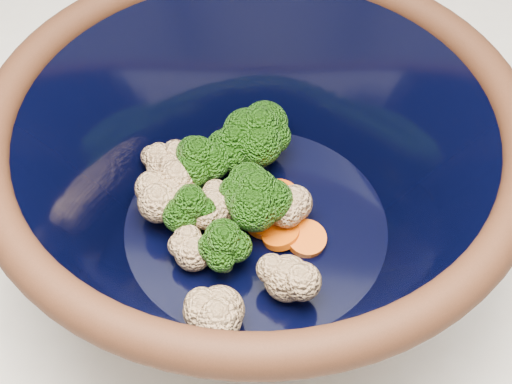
{
  "coord_description": "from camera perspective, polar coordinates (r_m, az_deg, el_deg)",
  "views": [
    {
      "loc": [
        -0.0,
        -0.29,
        1.34
      ],
      "look_at": [
        -0.05,
        0.02,
        0.97
      ],
      "focal_mm": 50.0,
      "sensor_mm": 36.0,
      "label": 1
    }
  ],
  "objects": [
    {
      "name": "vegetable_pile",
      "position": [
        0.51,
        -2.35,
        -0.04
      ],
      "size": [
        0.14,
        0.18,
        0.06
      ],
      "color": "#608442",
      "rests_on": "mixing_bowl"
    },
    {
      "name": "mixing_bowl",
      "position": [
        0.48,
        0.0,
        1.12
      ],
      "size": [
        0.36,
        0.36,
        0.15
      ],
      "rotation": [
        0.0,
        0.0,
        -0.1
      ],
      "color": "black",
      "rests_on": "counter"
    }
  ]
}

